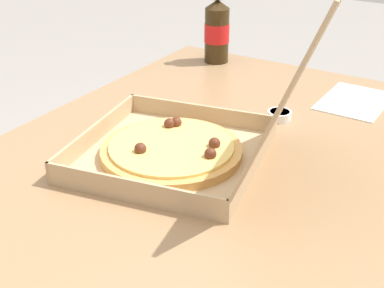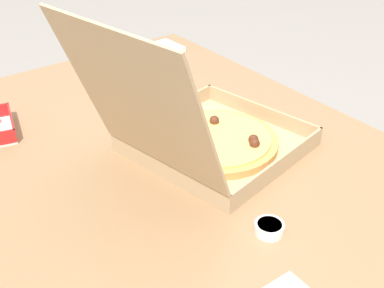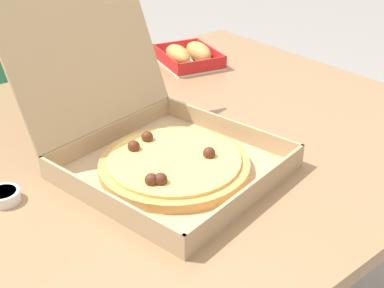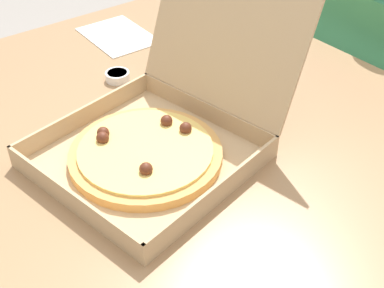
% 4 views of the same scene
% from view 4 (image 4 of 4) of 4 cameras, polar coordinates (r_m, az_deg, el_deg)
% --- Properties ---
extents(dining_table, '(1.36, 1.01, 0.72)m').
position_cam_4_polar(dining_table, '(1.04, 1.72, -2.44)').
color(dining_table, '#997551').
rests_on(dining_table, ground_plane).
extents(chair, '(0.42, 0.42, 0.83)m').
position_cam_4_polar(chair, '(1.68, 18.69, 5.43)').
color(chair, '#338451').
rests_on(chair, ground_plane).
extents(pizza_box_open, '(0.43, 0.54, 0.37)m').
position_cam_4_polar(pizza_box_open, '(0.94, -3.32, 2.01)').
color(pizza_box_open, tan).
rests_on(pizza_box_open, dining_table).
extents(paper_menu, '(0.21, 0.15, 0.00)m').
position_cam_4_polar(paper_menu, '(1.40, -8.31, 11.98)').
color(paper_menu, white).
rests_on(paper_menu, dining_table).
extents(dipping_sauce_cup, '(0.06, 0.06, 0.02)m').
position_cam_4_polar(dipping_sauce_cup, '(1.19, -8.39, 7.62)').
color(dipping_sauce_cup, white).
rests_on(dipping_sauce_cup, dining_table).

